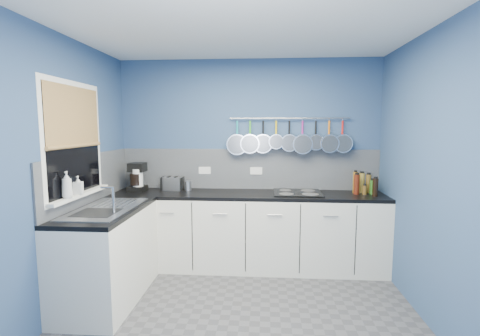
# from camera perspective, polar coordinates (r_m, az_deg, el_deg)

# --- Properties ---
(floor) EXTENTS (3.20, 3.00, 0.02)m
(floor) POSITION_cam_1_polar(r_m,az_deg,el_deg) (3.32, -0.08, -23.78)
(floor) COLOR #47474C
(floor) RESTS_ON ground
(ceiling) EXTENTS (3.20, 3.00, 0.02)m
(ceiling) POSITION_cam_1_polar(r_m,az_deg,el_deg) (2.98, -0.09, 22.97)
(ceiling) COLOR white
(ceiling) RESTS_ON ground
(wall_back) EXTENTS (3.20, 0.02, 2.50)m
(wall_back) POSITION_cam_1_polar(r_m,az_deg,el_deg) (4.39, 1.37, 1.15)
(wall_back) COLOR navy
(wall_back) RESTS_ON ground
(wall_front) EXTENTS (3.20, 0.02, 2.50)m
(wall_front) POSITION_cam_1_polar(r_m,az_deg,el_deg) (1.43, -4.66, -10.70)
(wall_front) COLOR navy
(wall_front) RESTS_ON ground
(wall_left) EXTENTS (0.02, 3.00, 2.50)m
(wall_left) POSITION_cam_1_polar(r_m,az_deg,el_deg) (3.41, -28.17, -1.25)
(wall_left) COLOR navy
(wall_left) RESTS_ON ground
(wall_right) EXTENTS (0.02, 3.00, 2.50)m
(wall_right) POSITION_cam_1_polar(r_m,az_deg,el_deg) (3.21, 29.98, -1.82)
(wall_right) COLOR navy
(wall_right) RESTS_ON ground
(backsplash_back) EXTENTS (3.20, 0.02, 0.50)m
(backsplash_back) POSITION_cam_1_polar(r_m,az_deg,el_deg) (4.38, 1.35, -0.18)
(backsplash_back) COLOR slate
(backsplash_back) RESTS_ON wall_back
(backsplash_left) EXTENTS (0.02, 1.80, 0.50)m
(backsplash_left) POSITION_cam_1_polar(r_m,az_deg,el_deg) (3.93, -23.16, -1.51)
(backsplash_left) COLOR slate
(backsplash_left) RESTS_ON wall_left
(cabinet_run_back) EXTENTS (3.20, 0.60, 0.86)m
(cabinet_run_back) POSITION_cam_1_polar(r_m,az_deg,el_deg) (4.25, 1.13, -10.34)
(cabinet_run_back) COLOR silver
(cabinet_run_back) RESTS_ON ground
(worktop_back) EXTENTS (3.20, 0.60, 0.04)m
(worktop_back) POSITION_cam_1_polar(r_m,az_deg,el_deg) (4.14, 1.15, -4.37)
(worktop_back) COLOR black
(worktop_back) RESTS_ON cabinet_run_back
(cabinet_run_left) EXTENTS (0.60, 1.20, 0.86)m
(cabinet_run_left) POSITION_cam_1_polar(r_m,az_deg,el_deg) (3.71, -20.74, -13.34)
(cabinet_run_left) COLOR silver
(cabinet_run_left) RESTS_ON ground
(worktop_left) EXTENTS (0.60, 1.20, 0.04)m
(worktop_left) POSITION_cam_1_polar(r_m,az_deg,el_deg) (3.59, -21.04, -6.56)
(worktop_left) COLOR black
(worktop_left) RESTS_ON cabinet_run_left
(window_frame) EXTENTS (0.01, 1.00, 1.10)m
(window_frame) POSITION_cam_1_polar(r_m,az_deg,el_deg) (3.63, -25.43, 4.08)
(window_frame) COLOR white
(window_frame) RESTS_ON wall_left
(window_glass) EXTENTS (0.01, 0.90, 1.00)m
(window_glass) POSITION_cam_1_polar(r_m,az_deg,el_deg) (3.62, -25.37, 4.09)
(window_glass) COLOR black
(window_glass) RESTS_ON wall_left
(bamboo_blind) EXTENTS (0.01, 0.90, 0.55)m
(bamboo_blind) POSITION_cam_1_polar(r_m,az_deg,el_deg) (3.62, -25.43, 7.65)
(bamboo_blind) COLOR tan
(bamboo_blind) RESTS_ON wall_left
(window_sill) EXTENTS (0.10, 0.98, 0.03)m
(window_sill) POSITION_cam_1_polar(r_m,az_deg,el_deg) (3.67, -24.69, -3.96)
(window_sill) COLOR white
(window_sill) RESTS_ON wall_left
(sink_unit) EXTENTS (0.50, 0.95, 0.01)m
(sink_unit) POSITION_cam_1_polar(r_m,az_deg,el_deg) (3.58, -21.06, -6.18)
(sink_unit) COLOR silver
(sink_unit) RESTS_ON worktop_left
(mixer_tap) EXTENTS (0.12, 0.08, 0.26)m
(mixer_tap) POSITION_cam_1_polar(r_m,az_deg,el_deg) (3.33, -19.96, -4.87)
(mixer_tap) COLOR silver
(mixer_tap) RESTS_ON worktop_left
(socket_left) EXTENTS (0.15, 0.01, 0.09)m
(socket_left) POSITION_cam_1_polar(r_m,az_deg,el_deg) (4.43, -5.78, -0.39)
(socket_left) COLOR white
(socket_left) RESTS_ON backsplash_back
(socket_right) EXTENTS (0.15, 0.01, 0.09)m
(socket_right) POSITION_cam_1_polar(r_m,az_deg,el_deg) (4.36, 2.65, -0.47)
(socket_right) COLOR white
(socket_right) RESTS_ON backsplash_back
(pot_rail) EXTENTS (1.45, 0.02, 0.02)m
(pot_rail) POSITION_cam_1_polar(r_m,az_deg,el_deg) (4.31, 8.06, 8.04)
(pot_rail) COLOR silver
(pot_rail) RESTS_ON wall_back
(soap_bottle_a) EXTENTS (0.11, 0.11, 0.24)m
(soap_bottle_a) POSITION_cam_1_polar(r_m,az_deg,el_deg) (3.43, -26.41, -2.46)
(soap_bottle_a) COLOR white
(soap_bottle_a) RESTS_ON window_sill
(soap_bottle_b) EXTENTS (0.09, 0.09, 0.17)m
(soap_bottle_b) POSITION_cam_1_polar(r_m,az_deg,el_deg) (3.60, -24.91, -2.55)
(soap_bottle_b) COLOR white
(soap_bottle_b) RESTS_ON window_sill
(paper_towel) EXTENTS (0.15, 0.15, 0.28)m
(paper_towel) POSITION_cam_1_polar(r_m,az_deg,el_deg) (4.38, -16.33, -1.93)
(paper_towel) COLOR white
(paper_towel) RESTS_ON worktop_back
(coffee_maker) EXTENTS (0.20, 0.22, 0.34)m
(coffee_maker) POSITION_cam_1_polar(r_m,az_deg,el_deg) (4.40, -16.45, -1.44)
(coffee_maker) COLOR black
(coffee_maker) RESTS_ON worktop_back
(toaster) EXTENTS (0.28, 0.19, 0.16)m
(toaster) POSITION_cam_1_polar(r_m,az_deg,el_deg) (4.39, -10.92, -2.50)
(toaster) COLOR silver
(toaster) RESTS_ON worktop_back
(canister) EXTENTS (0.10, 0.10, 0.12)m
(canister) POSITION_cam_1_polar(r_m,az_deg,el_deg) (4.34, -8.49, -2.88)
(canister) COLOR silver
(canister) RESTS_ON worktop_back
(hob) EXTENTS (0.56, 0.49, 0.01)m
(hob) POSITION_cam_1_polar(r_m,az_deg,el_deg) (4.17, 9.35, -4.00)
(hob) COLOR black
(hob) RESTS_ON worktop_back
(pan_0) EXTENTS (0.26, 0.07, 0.45)m
(pan_0) POSITION_cam_1_polar(r_m,az_deg,el_deg) (4.31, -0.46, 5.13)
(pan_0) COLOR silver
(pan_0) RESTS_ON pot_rail
(pan_1) EXTENTS (0.24, 0.09, 0.43)m
(pan_1) POSITION_cam_1_polar(r_m,az_deg,el_deg) (4.30, 1.65, 5.26)
(pan_1) COLOR silver
(pan_1) RESTS_ON pot_rail
(pan_2) EXTENTS (0.23, 0.07, 0.42)m
(pan_2) POSITION_cam_1_polar(r_m,az_deg,el_deg) (4.29, 3.78, 5.26)
(pan_2) COLOR silver
(pan_2) RESTS_ON pot_rail
(pan_3) EXTENTS (0.18, 0.10, 0.37)m
(pan_3) POSITION_cam_1_polar(r_m,az_deg,el_deg) (4.30, 5.91, 5.59)
(pan_3) COLOR silver
(pan_3) RESTS_ON pot_rail
(pan_4) EXTENTS (0.21, 0.10, 0.40)m
(pan_4) POSITION_cam_1_polar(r_m,az_deg,el_deg) (4.30, 8.03, 5.37)
(pan_4) COLOR silver
(pan_4) RESTS_ON pot_rail
(pan_5) EXTENTS (0.24, 0.11, 0.43)m
(pan_5) POSITION_cam_1_polar(r_m,az_deg,el_deg) (4.32, 10.14, 5.15)
(pan_5) COLOR silver
(pan_5) RESTS_ON pot_rail
(pan_6) EXTENTS (0.19, 0.10, 0.38)m
(pan_6) POSITION_cam_1_polar(r_m,az_deg,el_deg) (4.34, 12.24, 5.41)
(pan_6) COLOR silver
(pan_6) RESTS_ON pot_rail
(pan_7) EXTENTS (0.22, 0.12, 0.41)m
(pan_7) POSITION_cam_1_polar(r_m,az_deg,el_deg) (4.36, 14.31, 5.17)
(pan_7) COLOR silver
(pan_7) RESTS_ON pot_rail
(pan_8) EXTENTS (0.22, 0.11, 0.41)m
(pan_8) POSITION_cam_1_polar(r_m,az_deg,el_deg) (4.39, 16.35, 5.12)
(pan_8) COLOR silver
(pan_8) RESTS_ON pot_rail
(condiment_0) EXTENTS (0.06, 0.06, 0.22)m
(condiment_0) POSITION_cam_1_polar(r_m,az_deg,el_deg) (4.40, 20.23, -2.42)
(condiment_0) COLOR brown
(condiment_0) RESTS_ON worktop_back
(condiment_1) EXTENTS (0.06, 0.06, 0.23)m
(condiment_1) POSITION_cam_1_polar(r_m,az_deg,el_deg) (4.39, 19.24, -2.30)
(condiment_1) COLOR olive
(condiment_1) RESTS_ON worktop_back
(condiment_2) EXTENTS (0.05, 0.05, 0.25)m
(condiment_2) POSITION_cam_1_polar(r_m,az_deg,el_deg) (4.35, 18.29, -2.24)
(condiment_2) COLOR #8C5914
(condiment_2) RESTS_ON worktop_back
(condiment_3) EXTENTS (0.06, 0.06, 0.16)m
(condiment_3) POSITION_cam_1_polar(r_m,az_deg,el_deg) (4.33, 20.75, -2.95)
(condiment_3) COLOR #265919
(condiment_3) RESTS_ON worktop_back
(condiment_4) EXTENTS (0.05, 0.05, 0.10)m
(condiment_4) POSITION_cam_1_polar(r_m,az_deg,el_deg) (4.29, 19.67, -3.39)
(condiment_4) COLOR brown
(condiment_4) RESTS_ON worktop_back
(condiment_5) EXTENTS (0.06, 0.06, 0.23)m
(condiment_5) POSITION_cam_1_polar(r_m,az_deg,el_deg) (4.26, 18.48, -2.56)
(condiment_5) COLOR #4C190C
(condiment_5) RESTS_ON worktop_back
(condiment_6) EXTENTS (0.06, 0.06, 0.20)m
(condiment_6) POSITION_cam_1_polar(r_m,az_deg,el_deg) (4.21, 21.22, -2.97)
(condiment_6) COLOR black
(condiment_6) RESTS_ON worktop_back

